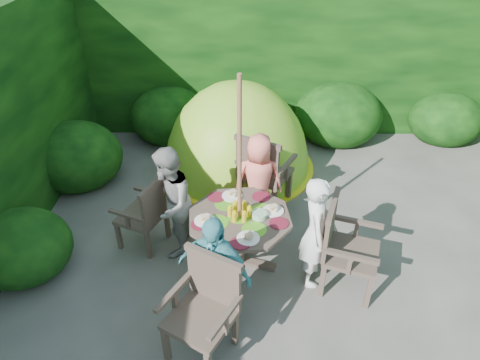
{
  "coord_description": "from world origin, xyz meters",
  "views": [
    {
      "loc": [
        -0.96,
        -3.19,
        3.45
      ],
      "look_at": [
        -1.0,
        0.73,
        0.85
      ],
      "focal_mm": 32.0,
      "sensor_mm": 36.0,
      "label": 1
    }
  ],
  "objects_px": {
    "garden_chair_back": "(263,171)",
    "child_left": "(170,203)",
    "garden_chair_front": "(205,307)",
    "child_back": "(259,180)",
    "child_right": "(316,232)",
    "child_front": "(214,273)",
    "patio_table": "(240,224)",
    "dome_tent": "(237,166)",
    "garden_chair_right": "(344,246)",
    "garden_chair_left": "(146,213)",
    "parasol_pole": "(240,181)"
  },
  "relations": [
    {
      "from": "garden_chair_back",
      "to": "child_left",
      "type": "relative_size",
      "value": 0.79
    },
    {
      "from": "garden_chair_front",
      "to": "child_left",
      "type": "distance_m",
      "value": 1.38
    },
    {
      "from": "child_back",
      "to": "child_right",
      "type": "bearing_deg",
      "value": 119.17
    },
    {
      "from": "child_front",
      "to": "child_left",
      "type": "bearing_deg",
      "value": 141.8
    },
    {
      "from": "patio_table",
      "to": "child_left",
      "type": "height_order",
      "value": "child_left"
    },
    {
      "from": "dome_tent",
      "to": "garden_chair_right",
      "type": "bearing_deg",
      "value": -70.76
    },
    {
      "from": "garden_chair_left",
      "to": "parasol_pole",
      "type": "bearing_deg",
      "value": 97.11
    },
    {
      "from": "garden_chair_left",
      "to": "dome_tent",
      "type": "xyz_separation_m",
      "value": [
        1.0,
        1.76,
        -0.46
      ]
    },
    {
      "from": "garden_chair_back",
      "to": "dome_tent",
      "type": "distance_m",
      "value": 1.2
    },
    {
      "from": "child_right",
      "to": "garden_chair_left",
      "type": "bearing_deg",
      "value": 78.69
    },
    {
      "from": "parasol_pole",
      "to": "garden_chair_left",
      "type": "bearing_deg",
      "value": 164.39
    },
    {
      "from": "garden_chair_left",
      "to": "child_right",
      "type": "bearing_deg",
      "value": 96.92
    },
    {
      "from": "garden_chair_right",
      "to": "child_front",
      "type": "bearing_deg",
      "value": 129.11
    },
    {
      "from": "garden_chair_front",
      "to": "garden_chair_back",
      "type": "bearing_deg",
      "value": 104.32
    },
    {
      "from": "garden_chair_right",
      "to": "garden_chair_front",
      "type": "relative_size",
      "value": 1.04
    },
    {
      "from": "garden_chair_left",
      "to": "child_front",
      "type": "xyz_separation_m",
      "value": [
        0.84,
        -1.07,
        0.16
      ]
    },
    {
      "from": "child_back",
      "to": "child_front",
      "type": "distance_m",
      "value": 1.6
    },
    {
      "from": "patio_table",
      "to": "garden_chair_right",
      "type": "height_order",
      "value": "garden_chair_right"
    },
    {
      "from": "child_left",
      "to": "child_front",
      "type": "xyz_separation_m",
      "value": [
        0.55,
        -0.99,
        -0.04
      ]
    },
    {
      "from": "child_right",
      "to": "garden_chair_right",
      "type": "bearing_deg",
      "value": -100.75
    },
    {
      "from": "patio_table",
      "to": "parasol_pole",
      "type": "distance_m",
      "value": 0.55
    },
    {
      "from": "garden_chair_right",
      "to": "child_front",
      "type": "relative_size",
      "value": 0.8
    },
    {
      "from": "garden_chair_left",
      "to": "dome_tent",
      "type": "bearing_deg",
      "value": 173.05
    },
    {
      "from": "child_front",
      "to": "child_right",
      "type": "bearing_deg",
      "value": 51.8
    },
    {
      "from": "dome_tent",
      "to": "child_front",
      "type": "bearing_deg",
      "value": -99.26
    },
    {
      "from": "garden_chair_left",
      "to": "garden_chair_front",
      "type": "xyz_separation_m",
      "value": [
        0.78,
        -1.36,
        0.04
      ]
    },
    {
      "from": "patio_table",
      "to": "garden_chair_right",
      "type": "xyz_separation_m",
      "value": [
        1.05,
        -0.3,
        -0.03
      ]
    },
    {
      "from": "parasol_pole",
      "to": "child_left",
      "type": "bearing_deg",
      "value": 163.93
    },
    {
      "from": "patio_table",
      "to": "garden_chair_back",
      "type": "distance_m",
      "value": 1.09
    },
    {
      "from": "child_front",
      "to": "child_back",
      "type": "bearing_deg",
      "value": 96.8
    },
    {
      "from": "garden_chair_front",
      "to": "child_front",
      "type": "relative_size",
      "value": 0.77
    },
    {
      "from": "garden_chair_left",
      "to": "dome_tent",
      "type": "height_order",
      "value": "dome_tent"
    },
    {
      "from": "garden_chair_back",
      "to": "child_back",
      "type": "distance_m",
      "value": 0.29
    },
    {
      "from": "garden_chair_back",
      "to": "child_back",
      "type": "bearing_deg",
      "value": 106.29
    },
    {
      "from": "dome_tent",
      "to": "garden_chair_left",
      "type": "bearing_deg",
      "value": -125.64
    },
    {
      "from": "child_right",
      "to": "dome_tent",
      "type": "relative_size",
      "value": 0.48
    },
    {
      "from": "garden_chair_right",
      "to": "garden_chair_front",
      "type": "xyz_separation_m",
      "value": [
        -1.34,
        -0.76,
        -0.02
      ]
    },
    {
      "from": "child_back",
      "to": "dome_tent",
      "type": "xyz_separation_m",
      "value": [
        -0.28,
        1.29,
        -0.6
      ]
    },
    {
      "from": "child_back",
      "to": "garden_chair_left",
      "type": "bearing_deg",
      "value": 20.42
    },
    {
      "from": "garden_chair_right",
      "to": "child_right",
      "type": "distance_m",
      "value": 0.31
    },
    {
      "from": "child_right",
      "to": "child_back",
      "type": "distance_m",
      "value": 1.13
    },
    {
      "from": "child_front",
      "to": "garden_chair_back",
      "type": "bearing_deg",
      "value": 97.4
    },
    {
      "from": "patio_table",
      "to": "dome_tent",
      "type": "distance_m",
      "value": 2.13
    },
    {
      "from": "child_left",
      "to": "child_back",
      "type": "xyz_separation_m",
      "value": [
        0.99,
        0.55,
        -0.06
      ]
    },
    {
      "from": "patio_table",
      "to": "garden_chair_front",
      "type": "xyz_separation_m",
      "value": [
        -0.29,
        -1.06,
        -0.05
      ]
    },
    {
      "from": "garden_chair_back",
      "to": "child_front",
      "type": "relative_size",
      "value": 0.84
    },
    {
      "from": "garden_chair_right",
      "to": "child_front",
      "type": "distance_m",
      "value": 1.36
    },
    {
      "from": "child_left",
      "to": "child_front",
      "type": "bearing_deg",
      "value": 29.03
    },
    {
      "from": "child_back",
      "to": "dome_tent",
      "type": "distance_m",
      "value": 1.45
    },
    {
      "from": "patio_table",
      "to": "garden_chair_back",
      "type": "height_order",
      "value": "garden_chair_back"
    }
  ]
}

